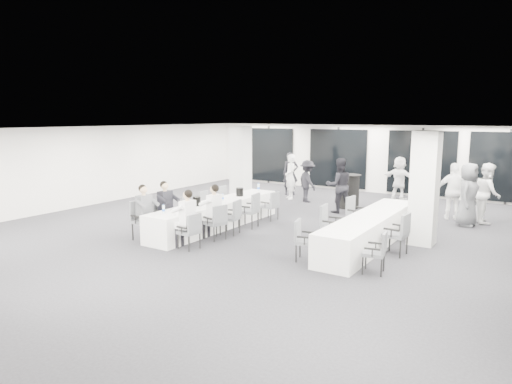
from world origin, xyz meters
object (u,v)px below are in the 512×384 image
at_px(chair_side_right_far, 416,220).
at_px(chair_main_left_near, 142,217).
at_px(chair_main_left_mid, 190,209).
at_px(ice_bucket_near, 197,201).
at_px(banquet_table_side, 370,230).
at_px(chair_main_right_second, 217,220).
at_px(chair_main_right_mid, 233,215).
at_px(standing_guest_b, 339,182).
at_px(cocktail_table, 348,191).
at_px(chair_main_right_near, 191,229).
at_px(chair_side_left_near, 303,238).
at_px(chair_side_left_far, 355,212).
at_px(chair_main_right_fourth, 251,208).
at_px(chair_side_right_near, 378,250).
at_px(standing_guest_f, 400,175).
at_px(chair_side_right_mid, 399,231).
at_px(standing_guest_d, 454,188).
at_px(standing_guest_g, 290,174).
at_px(chair_main_left_second, 163,214).
at_px(chair_main_left_far, 226,198).
at_px(standing_guest_e, 468,191).
at_px(standing_guest_c, 307,178).
at_px(chair_side_left_mid, 329,223).
at_px(standing_guest_a, 291,171).
at_px(chair_main_left_fourth, 207,204).
at_px(chair_main_right_far, 272,204).
at_px(standing_guest_h, 488,189).
at_px(banquet_table_main, 217,215).
at_px(ice_bucket_far, 240,192).

bearing_deg(chair_side_right_far, chair_main_left_near, 124.98).
bearing_deg(chair_main_left_mid, ice_bucket_near, 47.27).
distance_m(banquet_table_side, chair_main_right_second, 3.84).
relative_size(chair_main_right_mid, standing_guest_b, 0.46).
bearing_deg(chair_main_left_mid, cocktail_table, 143.07).
distance_m(banquet_table_side, cocktail_table, 4.70).
xyz_separation_m(chair_main_right_near, chair_side_left_near, (2.62, 0.70, 0.02)).
xyz_separation_m(chair_side_left_far, ice_bucket_near, (-3.53, -2.52, 0.33)).
xyz_separation_m(chair_main_right_fourth, standing_guest_b, (1.27, 3.31, 0.46)).
xyz_separation_m(chair_side_right_near, standing_guest_f, (-2.02, 8.74, 0.43)).
xyz_separation_m(chair_side_left_near, chair_side_right_mid, (1.66, 1.52, 0.04)).
relative_size(standing_guest_d, standing_guest_g, 1.02).
relative_size(chair_main_left_second, chair_main_left_far, 0.99).
relative_size(chair_main_left_mid, chair_main_right_second, 0.94).
xyz_separation_m(standing_guest_e, standing_guest_g, (-6.42, 1.13, -0.06)).
bearing_deg(chair_side_right_mid, standing_guest_c, 49.79).
relative_size(chair_side_left_mid, standing_guest_e, 0.48).
height_order(chair_main_left_mid, standing_guest_a, standing_guest_a).
bearing_deg(chair_main_right_second, chair_main_left_fourth, 58.63).
distance_m(banquet_table_side, chair_main_right_far, 3.60).
height_order(chair_main_left_far, chair_main_right_far, chair_main_left_far).
relative_size(standing_guest_e, standing_guest_h, 1.02).
distance_m(chair_main_right_mid, standing_guest_e, 6.81).
bearing_deg(cocktail_table, chair_main_right_near, -100.31).
bearing_deg(chair_main_left_near, chair_main_left_far, -173.05).
bearing_deg(chair_main_right_near, chair_side_left_mid, -46.19).
relative_size(standing_guest_f, standing_guest_h, 0.91).
bearing_deg(chair_main_left_near, chair_main_left_second, -173.53).
height_order(chair_main_left_near, chair_side_left_far, chair_main_left_near).
bearing_deg(chair_main_left_second, chair_main_left_near, -3.98).
bearing_deg(banquet_table_main, chair_side_right_mid, 1.59).
relative_size(cocktail_table, chair_side_left_near, 1.28).
height_order(chair_main_right_far, chair_side_right_near, chair_main_right_far).
height_order(chair_main_left_mid, chair_side_right_far, chair_side_right_far).
bearing_deg(chair_side_right_mid, chair_main_right_fourth, 90.50).
relative_size(chair_main_right_near, chair_side_right_near, 1.01).
bearing_deg(standing_guest_a, chair_side_right_mid, -80.79).
bearing_deg(chair_main_left_fourth, chair_side_right_far, 96.45).
bearing_deg(chair_main_left_mid, chair_side_left_far, 108.18).
relative_size(standing_guest_e, standing_guest_g, 1.06).
height_order(chair_main_right_fourth, standing_guest_g, standing_guest_g).
distance_m(chair_main_left_near, ice_bucket_near, 1.52).
bearing_deg(banquet_table_side, chair_side_right_near, -67.15).
height_order(chair_side_left_far, standing_guest_b, standing_guest_b).
bearing_deg(standing_guest_a, cocktail_table, -59.43).
bearing_deg(standing_guest_a, standing_guest_b, -72.71).
bearing_deg(ice_bucket_near, chair_side_left_far, 35.52).
relative_size(chair_main_right_fourth, ice_bucket_far, 3.87).
relative_size(banquet_table_side, chair_main_left_mid, 5.83).
distance_m(chair_main_left_mid, chair_side_right_far, 6.24).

